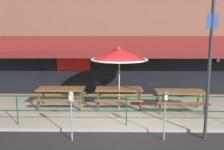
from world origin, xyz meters
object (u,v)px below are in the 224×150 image
picnic_table_left (61,92)px  parking_meter_near (71,101)px  parking_meter_far (165,101)px  street_sign_pole (210,57)px  picnic_table_right (180,95)px  picnic_table_centre (119,92)px  patio_umbrella_centre (119,55)px

picnic_table_left → parking_meter_near: (0.90, -2.85, 0.44)m
parking_meter_far → street_sign_pole: size_ratio=0.31×
street_sign_pole → parking_meter_near: bearing=-177.6°
picnic_table_left → parking_meter_near: size_ratio=1.27×
picnic_table_left → picnic_table_right: 4.55m
picnic_table_left → parking_meter_far: parking_meter_far is taller
picnic_table_right → street_sign_pole: 2.82m
picnic_table_left → picnic_table_centre: (2.27, -0.00, 0.00)m
parking_meter_near → parking_meter_far: size_ratio=1.00×
street_sign_pole → picnic_table_right: bearing=93.9°
parking_meter_far → picnic_table_centre: bearing=114.1°
picnic_table_left → patio_umbrella_centre: bearing=-4.9°
picnic_table_right → patio_umbrella_centre: size_ratio=0.76×
picnic_table_centre → parking_meter_far: 3.07m
patio_umbrella_centre → street_sign_pole: 3.48m
picnic_table_centre → parking_meter_near: size_ratio=1.27×
picnic_table_centre → parking_meter_near: (-1.36, -2.84, 0.44)m
picnic_table_centre → street_sign_pole: street_sign_pole is taller
parking_meter_near → picnic_table_right: bearing=34.0°
picnic_table_right → parking_meter_near: parking_meter_near is taller
picnic_table_centre → picnic_table_left: bearing=179.9°
patio_umbrella_centre → picnic_table_left: bearing=175.1°
picnic_table_left → picnic_table_centre: size_ratio=1.00×
picnic_table_right → patio_umbrella_centre: bearing=174.8°
picnic_table_centre → patio_umbrella_centre: (0.00, -0.19, 1.47)m
picnic_table_right → parking_meter_far: 2.63m
picnic_table_left → parking_meter_near: 3.02m
patio_umbrella_centre → parking_meter_far: patio_umbrella_centre is taller
picnic_table_left → parking_meter_far: size_ratio=1.27×
picnic_table_centre → parking_meter_near: 3.19m
picnic_table_right → street_sign_pole: bearing=-86.1°
patio_umbrella_centre → parking_meter_far: size_ratio=1.67×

